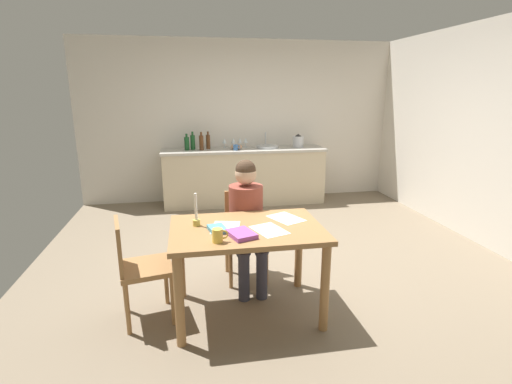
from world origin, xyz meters
The scene contains 27 objects.
ground_plane centered at (0.00, 0.00, -0.02)m, with size 5.20×5.20×0.04m, color #7A6B56.
wall_back centered at (0.00, 2.60, 1.30)m, with size 5.20×0.12×2.60m, color silver.
wall_right centered at (2.60, 0.00, 1.30)m, with size 0.12×5.20×2.60m, color silver.
kitchen_counter centered at (0.00, 2.24, 0.45)m, with size 2.61×0.64×0.90m.
dining_table centered at (-0.45, -0.98, 0.64)m, with size 1.20×0.82×0.75m.
chair_at_table centered at (-0.37, -0.32, 0.47)m, with size 0.40×0.40×0.85m.
person_seated centered at (-0.37, -0.47, 0.68)m, with size 0.32×0.59×1.19m.
chair_side_empty centered at (-1.32, -0.94, 0.48)m, with size 0.47×0.47×0.86m.
coffee_mug centered at (-0.70, -1.24, 0.80)m, with size 0.12×0.08×0.10m.
candlestick centered at (-0.85, -0.87, 0.83)m, with size 0.06×0.06×0.27m.
book_magazine centered at (-0.69, -1.02, 0.77)m, with size 0.12×0.18×0.03m, color teal.
book_cookery centered at (-0.52, -1.16, 0.77)m, with size 0.17×0.23×0.03m, color #9C4AA5.
paper_letter centered at (-0.29, -1.07, 0.75)m, with size 0.21×0.30×0.00m, color white.
paper_bill centered at (-0.62, -0.95, 0.75)m, with size 0.21×0.30×0.00m, color white.
paper_envelope centered at (-0.09, -0.82, 0.75)m, with size 0.21×0.30×0.00m, color white.
sink_unit centered at (0.39, 2.24, 0.92)m, with size 0.36×0.36×0.24m.
bottle_oil centered at (-0.90, 2.25, 1.01)m, with size 0.08×0.08×0.25m.
bottle_vinegar centered at (-0.81, 2.28, 1.02)m, with size 0.07×0.07×0.28m.
bottle_wine_red centered at (-0.67, 2.22, 1.02)m, with size 0.07×0.07×0.28m.
bottle_sauce centered at (-0.56, 2.32, 1.02)m, with size 0.07×0.07×0.28m.
mixing_bowl centered at (-0.13, 2.18, 0.94)m, with size 0.19×0.19×0.08m, color tan.
stovetop_kettle centered at (0.90, 2.24, 1.00)m, with size 0.18×0.18×0.22m.
wine_glass_near_sink centered at (0.05, 2.39, 1.01)m, with size 0.07×0.07×0.15m.
wine_glass_by_kettle centered at (-0.05, 2.39, 1.01)m, with size 0.07×0.07×0.15m.
wine_glass_back_left centered at (-0.15, 2.39, 1.01)m, with size 0.07×0.07×0.15m.
wine_glass_back_right centered at (-0.30, 2.39, 1.01)m, with size 0.07×0.07×0.15m.
teacup_on_counter centered at (-0.15, 2.09, 0.94)m, with size 0.11×0.08×0.09m.
Camera 1 is at (-0.89, -3.80, 1.80)m, focal length 26.79 mm.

